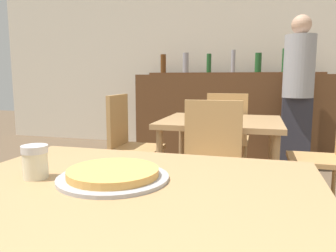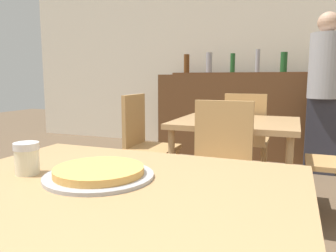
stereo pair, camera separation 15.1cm
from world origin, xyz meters
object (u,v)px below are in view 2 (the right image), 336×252
at_px(chair_far_side_back, 246,134).
at_px(chair_far_side_left, 144,139).
at_px(pizza_tray, 99,173).
at_px(person_standing, 324,88).
at_px(chair_far_side_front, 219,163).
at_px(cheese_shaker, 27,158).

bearing_deg(chair_far_side_back, chair_far_side_left, 36.13).
bearing_deg(pizza_tray, chair_far_side_left, 110.87).
relative_size(chair_far_side_left, person_standing, 0.52).
relative_size(pizza_tray, person_standing, 0.20).
distance_m(chair_far_side_front, chair_far_side_back, 1.17).
bearing_deg(chair_far_side_front, chair_far_side_left, 143.87).
distance_m(cheese_shaker, person_standing, 3.33).
bearing_deg(person_standing, chair_far_side_back, -131.97).
height_order(chair_far_side_back, pizza_tray, chair_far_side_back).
distance_m(chair_far_side_back, pizza_tray, 2.31).
bearing_deg(person_standing, pizza_tray, -105.63).
bearing_deg(chair_far_side_front, cheese_shaker, -108.90).
bearing_deg(cheese_shaker, pizza_tray, 11.63).
distance_m(chair_far_side_left, person_standing, 2.09).
bearing_deg(chair_far_side_left, chair_far_side_back, -53.87).
height_order(chair_far_side_back, chair_far_side_left, same).
height_order(chair_far_side_front, cheese_shaker, chair_far_side_front).
xyz_separation_m(chair_far_side_left, person_standing, (1.51, 1.37, 0.43)).
bearing_deg(person_standing, chair_far_side_left, -137.73).
height_order(cheese_shaker, person_standing, person_standing).
height_order(chair_far_side_left, pizza_tray, chair_far_side_left).
xyz_separation_m(chair_far_side_back, chair_far_side_left, (-0.80, -0.59, 0.00)).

